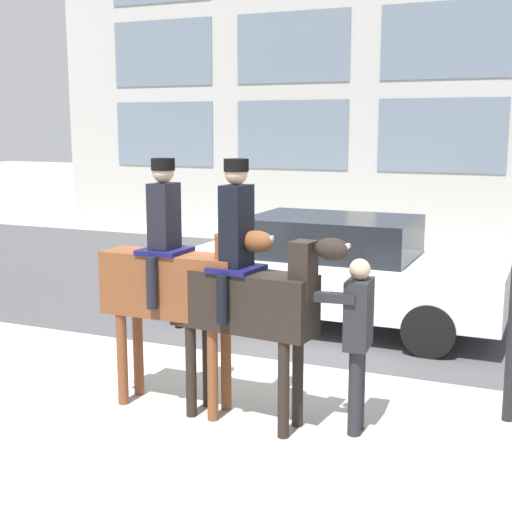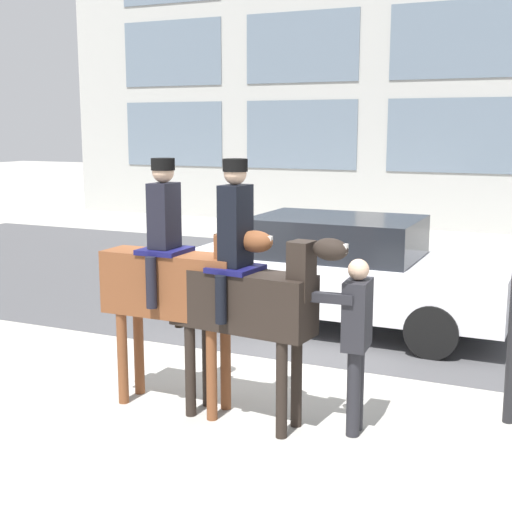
# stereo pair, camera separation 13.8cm
# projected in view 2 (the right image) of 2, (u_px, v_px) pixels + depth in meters

# --- Properties ---
(ground_plane) EXTENTS (80.00, 80.00, 0.00)m
(ground_plane) POSITION_uv_depth(u_px,v_px,m) (261.00, 372.00, 8.59)
(ground_plane) COLOR #9E9B93
(road_surface) EXTENTS (25.11, 8.50, 0.01)m
(road_surface) POSITION_uv_depth(u_px,v_px,m) (368.00, 290.00, 12.84)
(road_surface) COLOR #444447
(road_surface) RESTS_ON ground_plane
(mounted_horse_lead) EXTENTS (1.95, 0.65, 2.60)m
(mounted_horse_lead) POSITION_uv_depth(u_px,v_px,m) (175.00, 279.00, 7.30)
(mounted_horse_lead) COLOR brown
(mounted_horse_lead) RESTS_ON ground_plane
(mounted_horse_companion) EXTENTS (1.91, 0.65, 2.62)m
(mounted_horse_companion) POSITION_uv_depth(u_px,v_px,m) (245.00, 292.00, 6.92)
(mounted_horse_companion) COLOR black
(mounted_horse_companion) RESTS_ON ground_plane
(pedestrian_bystander) EXTENTS (0.82, 0.47, 1.71)m
(pedestrian_bystander) POSITION_uv_depth(u_px,v_px,m) (355.00, 332.00, 6.72)
(pedestrian_bystander) COLOR #232328
(pedestrian_bystander) RESTS_ON ground_plane
(street_car_near_lane) EXTENTS (4.65, 1.92, 1.64)m
(street_car_near_lane) POSITION_uv_depth(u_px,v_px,m) (342.00, 271.00, 10.32)
(street_car_near_lane) COLOR silver
(street_car_near_lane) RESTS_ON ground_plane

